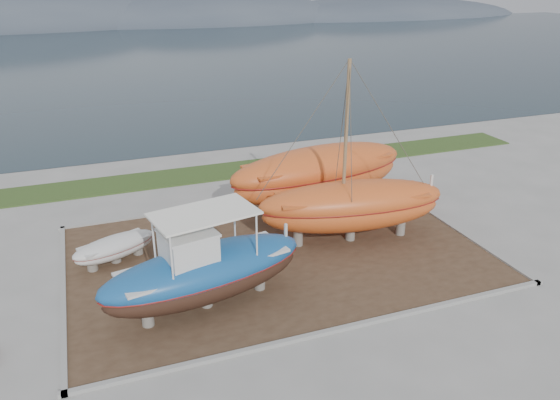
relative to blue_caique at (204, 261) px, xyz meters
name	(u,v)px	position (x,y,z in m)	size (l,w,h in m)	color
ground	(313,301)	(3.95, -1.02, -2.00)	(140.00, 140.00, 0.00)	gray
dirt_patch	(277,254)	(3.95, 2.98, -1.97)	(18.00, 12.00, 0.06)	#422D1E
curb_frame	(277,253)	(3.95, 2.98, -1.92)	(18.60, 12.60, 0.15)	gray
grass_strip	(215,172)	(3.95, 14.48, -1.96)	(44.00, 3.00, 0.08)	#284219
sea	(126,56)	(3.95, 68.98, -2.00)	(260.00, 100.00, 0.04)	#182831
mountain_ridge	(101,24)	(3.95, 123.98, -2.00)	(200.00, 36.00, 20.00)	#333D49
blue_caique	(204,261)	(0.00, 0.00, 0.00)	(8.04, 2.51, 3.87)	#17508F
white_dinghy	(115,250)	(-2.94, 4.75, -1.37)	(3.75, 1.41, 1.13)	silver
orange_sailboat	(355,155)	(7.67, 3.07, 2.28)	(8.86, 2.61, 8.44)	#C7521E
orange_bare_hull	(319,179)	(7.75, 6.98, -0.27)	(10.16, 3.05, 3.33)	#C7521E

